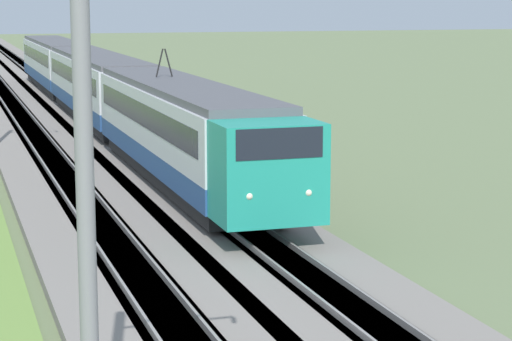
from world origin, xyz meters
name	(u,v)px	position (x,y,z in m)	size (l,w,h in m)	color
ballast_main	(22,120)	(50.00, 0.00, 0.15)	(240.00, 4.40, 0.30)	gray
ballast_adjacent	(91,118)	(50.00, -3.89, 0.15)	(240.00, 4.40, 0.30)	gray
track_main	(22,120)	(50.00, 0.00, 0.16)	(240.00, 1.57, 0.45)	#4C4238
track_adjacent	(91,118)	(50.00, -3.89, 0.16)	(240.00, 1.57, 0.45)	#4C4238
passenger_train	(97,83)	(47.33, -3.89, 2.34)	(60.83, 2.95, 5.01)	teal
catenary_mast_near	(91,214)	(4.35, 2.68, 4.38)	(0.22, 2.56, 8.47)	slate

